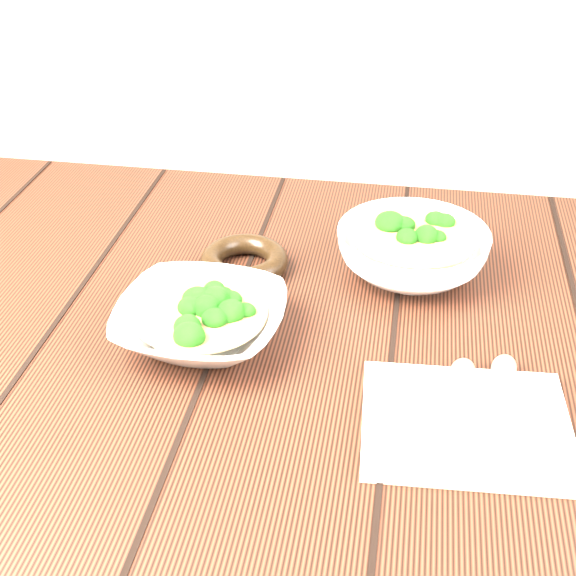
{
  "coord_description": "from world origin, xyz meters",
  "views": [
    {
      "loc": [
        0.18,
        -0.77,
        1.3
      ],
      "look_at": [
        0.05,
        -0.0,
        0.8
      ],
      "focal_mm": 50.0,
      "sensor_mm": 36.0,
      "label": 1
    }
  ],
  "objects_px": {
    "soup_bowl_front": "(201,320)",
    "napkin": "(466,424)",
    "table": "(247,394)",
    "soup_bowl_back": "(412,251)",
    "trivet": "(244,261)"
  },
  "relations": [
    {
      "from": "table",
      "to": "soup_bowl_front",
      "type": "height_order",
      "value": "soup_bowl_front"
    },
    {
      "from": "table",
      "to": "soup_bowl_front",
      "type": "xyz_separation_m",
      "value": [
        -0.04,
        -0.05,
        0.15
      ]
    },
    {
      "from": "soup_bowl_back",
      "to": "trivet",
      "type": "distance_m",
      "value": 0.22
    },
    {
      "from": "soup_bowl_back",
      "to": "trivet",
      "type": "xyz_separation_m",
      "value": [
        -0.22,
        -0.03,
        -0.02
      ]
    },
    {
      "from": "soup_bowl_back",
      "to": "napkin",
      "type": "bearing_deg",
      "value": -77.25
    },
    {
      "from": "table",
      "to": "soup_bowl_back",
      "type": "xyz_separation_m",
      "value": [
        0.19,
        0.14,
        0.15
      ]
    },
    {
      "from": "table",
      "to": "soup_bowl_front",
      "type": "relative_size",
      "value": 5.99
    },
    {
      "from": "soup_bowl_front",
      "to": "napkin",
      "type": "relative_size",
      "value": 0.97
    },
    {
      "from": "soup_bowl_front",
      "to": "trivet",
      "type": "height_order",
      "value": "soup_bowl_front"
    },
    {
      "from": "soup_bowl_back",
      "to": "table",
      "type": "bearing_deg",
      "value": -144.35
    },
    {
      "from": "soup_bowl_front",
      "to": "trivet",
      "type": "bearing_deg",
      "value": 84.13
    },
    {
      "from": "soup_bowl_back",
      "to": "napkin",
      "type": "relative_size",
      "value": 1.04
    },
    {
      "from": "soup_bowl_back",
      "to": "napkin",
      "type": "xyz_separation_m",
      "value": [
        0.07,
        -0.29,
        -0.03
      ]
    },
    {
      "from": "soup_bowl_front",
      "to": "soup_bowl_back",
      "type": "height_order",
      "value": "soup_bowl_back"
    },
    {
      "from": "soup_bowl_back",
      "to": "napkin",
      "type": "height_order",
      "value": "soup_bowl_back"
    }
  ]
}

